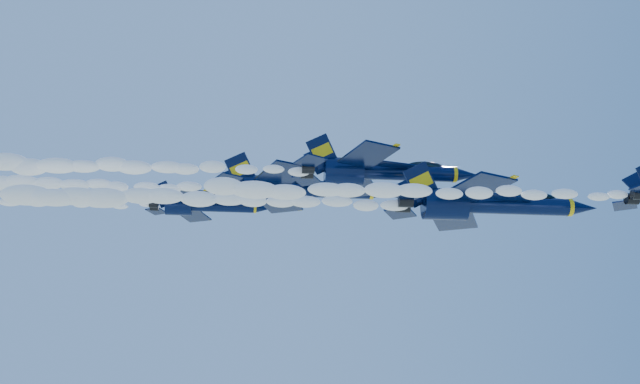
{
  "coord_description": "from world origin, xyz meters",
  "views": [
    {
      "loc": [
        -18.3,
        -72.42,
        125.0
      ],
      "look_at": [
        -11.56,
        4.17,
        154.52
      ],
      "focal_mm": 45.0,
      "sensor_mm": 36.0,
      "label": 1
    }
  ],
  "objects": [
    {
      "name": "jet_third",
      "position": [
        -5.84,
        1.13,
        155.76
      ],
      "size": [
        18.11,
        14.86,
        6.73
      ],
      "color": "black"
    },
    {
      "name": "jet_fourth",
      "position": [
        -13.48,
        11.66,
        157.71
      ],
      "size": [
        19.84,
        16.27,
        7.37
      ],
      "color": "black"
    },
    {
      "name": "smoke_trail_jet_third",
      "position": [
        -31.73,
        1.13,
        155.38
      ],
      "size": [
        36.29,
        1.87,
        1.69
      ],
      "primitive_type": "ellipsoid",
      "color": "white"
    },
    {
      "name": "smoke_trail_jet_second",
      "position": [
        -22.9,
        -2.66,
        150.78
      ],
      "size": [
        36.29,
        2.01,
        1.81
      ],
      "primitive_type": "ellipsoid",
      "color": "white"
    },
    {
      "name": "jet_second",
      "position": [
        3.56,
        -2.66,
        151.18
      ],
      "size": [
        19.46,
        15.96,
        7.23
      ],
      "color": "black"
    },
    {
      "name": "smoke_trail_jet_fourth",
      "position": [
        -40.1,
        11.66,
        157.31
      ],
      "size": [
        36.29,
        2.05,
        1.85
      ],
      "primitive_type": "ellipsoid",
      "color": "white"
    },
    {
      "name": "smoke_trail_jet_lead",
      "position": [
        -4.09,
        -10.34,
        149.22
      ],
      "size": [
        36.29,
        1.64,
        1.48
      ],
      "primitive_type": "ellipsoid",
      "color": "white"
    },
    {
      "name": "jet_fifth",
      "position": [
        -24.5,
        21.07,
        158.72
      ],
      "size": [
        15.02,
        12.32,
        5.58
      ],
      "color": "black"
    }
  ]
}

